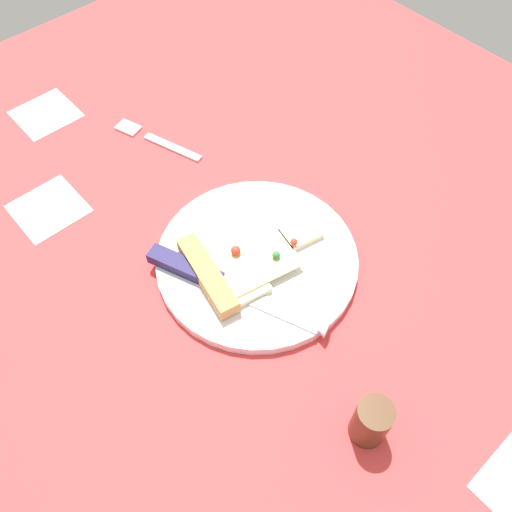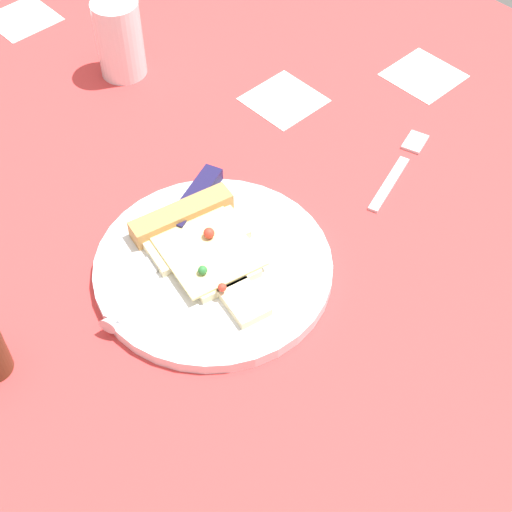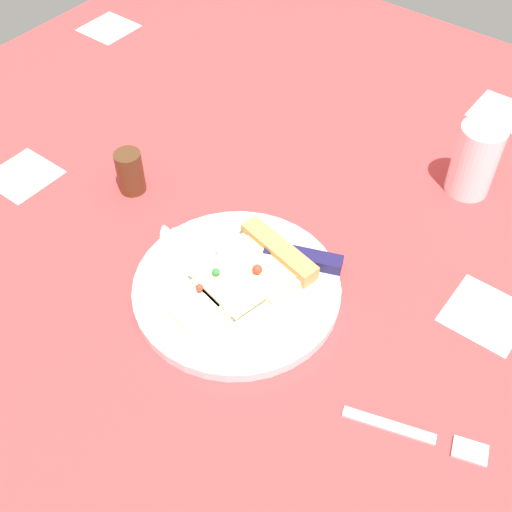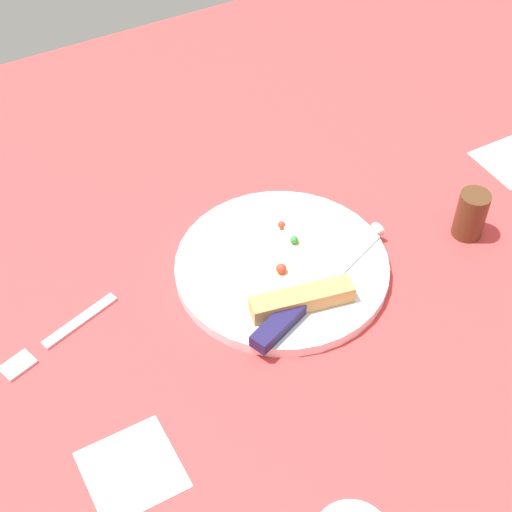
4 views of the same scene
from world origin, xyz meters
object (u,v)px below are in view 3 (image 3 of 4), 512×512
plate (237,288)px  pepper_shaker (130,172)px  knife (268,252)px  drinking_glass (475,160)px  pizza_slice (253,270)px  fork (422,435)px

plate → pepper_shaker: 24.63cm
knife → drinking_glass: drinking_glass is taller
pizza_slice → plate: bearing=90.1°
pepper_shaker → drinking_glass: bearing=37.6°
plate → pizza_slice: bearing=78.4°
knife → fork: 29.12cm
knife → fork: knife is taller
plate → drinking_glass: size_ratio=2.41×
drinking_glass → pizza_slice: bearing=-113.1°
knife → pepper_shaker: size_ratio=3.55×
plate → pepper_shaker: pepper_shaker is taller
pepper_shaker → plate: bearing=-13.5°
pizza_slice → fork: (27.01, -5.89, -1.85)cm
plate → fork: plate is taller
knife → drinking_glass: 32.38cm
plate → fork: (27.54, -3.32, -0.33)cm
pepper_shaker → fork: bearing=-10.0°
pizza_slice → knife: bearing=-71.8°
drinking_glass → plate: bearing=-112.3°
pizza_slice → pepper_shaker: pepper_shaker is taller
plate → fork: 27.74cm
knife → pepper_shaker: (-23.93, -0.57, 1.18)cm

